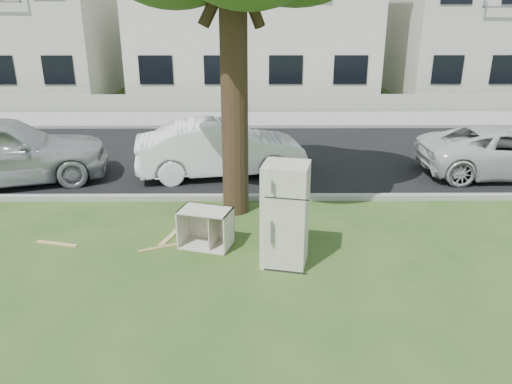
{
  "coord_description": "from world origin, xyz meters",
  "views": [
    {
      "loc": [
        -0.04,
        -8.1,
        4.13
      ],
      "look_at": [
        0.02,
        0.6,
        0.88
      ],
      "focal_mm": 35.0,
      "sensor_mm": 36.0,
      "label": 1
    }
  ],
  "objects_px": {
    "fridge": "(285,215)",
    "car_right": "(509,152)",
    "cabinet": "(206,228)",
    "car_center": "(221,149)",
    "car_left": "(1,151)"
  },
  "relations": [
    {
      "from": "cabinet",
      "to": "car_right",
      "type": "distance_m",
      "value": 8.47
    },
    {
      "from": "fridge",
      "to": "car_right",
      "type": "bearing_deg",
      "value": 50.18
    },
    {
      "from": "car_center",
      "to": "cabinet",
      "type": "bearing_deg",
      "value": 169.01
    },
    {
      "from": "fridge",
      "to": "car_right",
      "type": "relative_size",
      "value": 0.39
    },
    {
      "from": "cabinet",
      "to": "car_center",
      "type": "distance_m",
      "value": 4.12
    },
    {
      "from": "cabinet",
      "to": "car_right",
      "type": "relative_size",
      "value": 0.2
    },
    {
      "from": "cabinet",
      "to": "car_left",
      "type": "bearing_deg",
      "value": 163.12
    },
    {
      "from": "car_left",
      "to": "fridge",
      "type": "bearing_deg",
      "value": -139.22
    },
    {
      "from": "car_center",
      "to": "car_right",
      "type": "xyz_separation_m",
      "value": [
        7.4,
        -0.08,
        -0.08
      ]
    },
    {
      "from": "fridge",
      "to": "car_left",
      "type": "height_order",
      "value": "fridge"
    },
    {
      "from": "car_right",
      "to": "car_left",
      "type": "height_order",
      "value": "car_left"
    },
    {
      "from": "fridge",
      "to": "car_left",
      "type": "bearing_deg",
      "value": 160.67
    },
    {
      "from": "car_left",
      "to": "cabinet",
      "type": "bearing_deg",
      "value": -140.83
    },
    {
      "from": "cabinet",
      "to": "car_right",
      "type": "xyz_separation_m",
      "value": [
        7.44,
        4.03,
        0.27
      ]
    },
    {
      "from": "car_center",
      "to": "car_left",
      "type": "distance_m",
      "value": 5.34
    }
  ]
}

